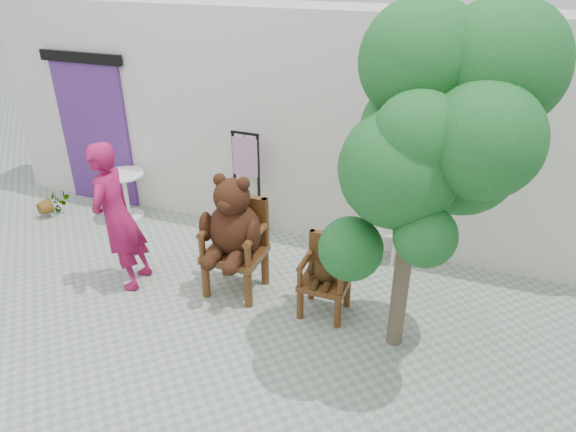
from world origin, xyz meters
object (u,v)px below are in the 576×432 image
object	(u,v)px
chair_big	(234,229)
cafe_table	(125,190)
chair_small	(326,270)
stool_bucket	(391,217)
tree	(443,126)
display_stand	(247,197)
person	(117,217)

from	to	relation	value
chair_big	cafe_table	bearing A→B (deg)	154.73
chair_big	chair_small	xyz separation A→B (m)	(1.10, -0.02, -0.29)
cafe_table	stool_bucket	size ratio (longest dim) A/B	0.48
tree	cafe_table	bearing A→B (deg)	162.41
stool_bucket	tree	size ratio (longest dim) A/B	0.44
stool_bucket	tree	xyz separation A→B (m)	(0.56, -1.55, 1.69)
cafe_table	stool_bucket	distance (m)	3.91
display_stand	tree	bearing A→B (deg)	-30.01
chair_small	stool_bucket	world-z (taller)	stool_bucket
cafe_table	stool_bucket	bearing A→B (deg)	2.03
chair_small	person	world-z (taller)	person
cafe_table	chair_small	bearing A→B (deg)	-18.07
chair_big	cafe_table	distance (m)	2.63
display_stand	cafe_table	bearing A→B (deg)	-174.57
chair_small	person	xyz separation A→B (m)	(-2.42, -0.32, 0.35)
display_stand	stool_bucket	size ratio (longest dim) A/B	1.04
cafe_table	display_stand	distance (m)	1.94
person	cafe_table	xyz separation A→B (m)	(-1.03, 1.45, -0.44)
chair_small	person	size ratio (longest dim) A/B	0.51
chair_big	display_stand	size ratio (longest dim) A/B	0.97
chair_small	stool_bucket	size ratio (longest dim) A/B	0.61
person	display_stand	xyz separation A→B (m)	(0.90, 1.58, -0.30)
chair_small	stool_bucket	xyz separation A→B (m)	(0.45, 1.26, 0.11)
display_stand	tree	size ratio (longest dim) A/B	0.45
stool_bucket	tree	bearing A→B (deg)	-70.24
chair_small	cafe_table	world-z (taller)	chair_small
stool_bucket	cafe_table	bearing A→B (deg)	-177.97
person	tree	distance (m)	3.72
chair_small	cafe_table	size ratio (longest dim) A/B	1.27
chair_big	tree	bearing A→B (deg)	-8.18
person	tree	bearing A→B (deg)	81.28
person	stool_bucket	world-z (taller)	person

